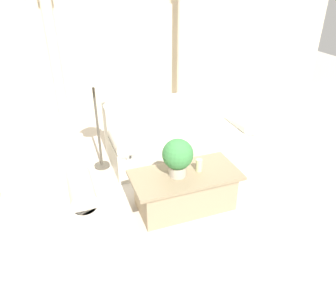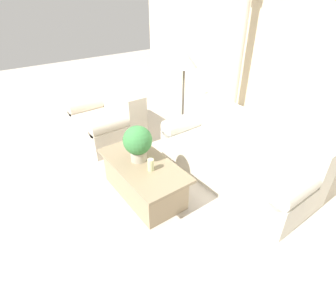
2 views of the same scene
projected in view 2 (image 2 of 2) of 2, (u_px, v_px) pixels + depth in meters
ground_plane at (174, 178)px, 3.87m from camera, size 16.00×16.00×0.00m
wall_back at (309, 42)px, 4.49m from camera, size 10.00×0.06×3.20m
sofa_long at (238, 155)px, 3.75m from camera, size 2.25×0.97×0.88m
loveseat at (109, 119)px, 4.75m from camera, size 1.28×0.97×0.88m
coffee_table at (144, 178)px, 3.45m from camera, size 1.32×0.66×0.49m
potted_plant at (138, 142)px, 3.25m from camera, size 0.37×0.37×0.47m
pillar_candle at (151, 165)px, 3.16m from camera, size 0.08×0.08×0.16m
floor_lamp at (184, 64)px, 4.09m from camera, size 0.41×0.41×1.58m
column_left at (239, 49)px, 5.26m from camera, size 0.26×0.26×2.60m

